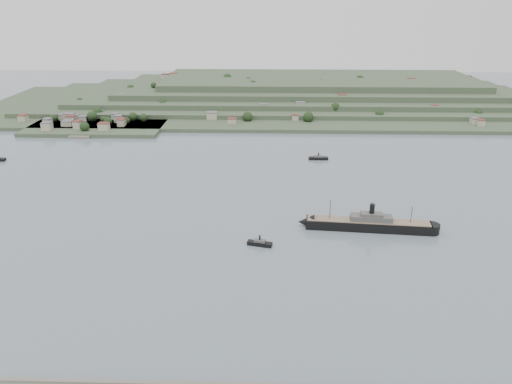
{
  "coord_description": "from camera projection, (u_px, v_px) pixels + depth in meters",
  "views": [
    {
      "loc": [
        -3.94,
        -299.13,
        141.83
      ],
      "look_at": [
        -13.72,
        30.0,
        10.62
      ],
      "focal_mm": 35.0,
      "sensor_mm": 36.0,
      "label": 1
    }
  ],
  "objects": [
    {
      "name": "ground",
      "position": [
        275.0,
        224.0,
        330.15
      ],
      "size": [
        1400.0,
        1400.0,
        0.0
      ],
      "primitive_type": "plane",
      "color": "slate",
      "rests_on": "ground"
    },
    {
      "name": "far_peninsula",
      "position": [
        294.0,
        95.0,
        690.0
      ],
      "size": [
        760.0,
        309.0,
        30.0
      ],
      "color": "#34452E",
      "rests_on": "ground"
    },
    {
      "name": "steamship",
      "position": [
        365.0,
        224.0,
        320.88
      ],
      "size": [
        89.89,
        18.24,
        21.56
      ],
      "color": "black",
      "rests_on": "ground"
    },
    {
      "name": "tugboat",
      "position": [
        260.0,
        243.0,
        301.17
      ],
      "size": [
        15.64,
        7.59,
        6.8
      ],
      "color": "black",
      "rests_on": "ground"
    },
    {
      "name": "ferry_east",
      "position": [
        318.0,
        158.0,
        457.55
      ],
      "size": [
        17.81,
        5.25,
        6.65
      ],
      "color": "black",
      "rests_on": "ground"
    }
  ]
}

